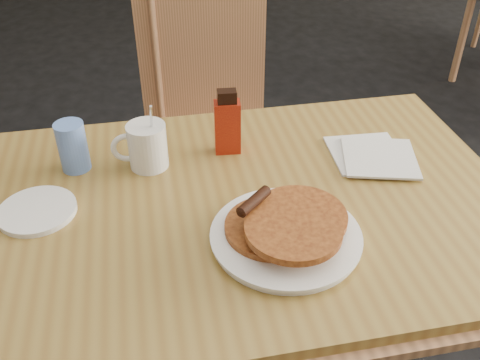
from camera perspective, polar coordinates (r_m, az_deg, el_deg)
name	(u,v)px	position (r m, az deg, el deg)	size (l,w,h in m)	color
main_table	(242,215)	(1.18, 0.25, -3.74)	(1.25, 0.87, 0.75)	olive
chair_main_far	(207,112)	(1.86, -3.54, 7.26)	(0.49, 0.49, 0.95)	tan
pancake_plate	(286,231)	(1.04, 4.97, -5.42)	(0.30, 0.30, 0.09)	white
coffee_mug	(146,145)	(1.25, -9.98, 3.67)	(0.13, 0.09, 0.17)	white
syrup_bottle	(227,124)	(1.27, -1.36, 6.00)	(0.06, 0.04, 0.16)	maroon
napkin_stack	(373,155)	(1.32, 13.98, 2.55)	(0.21, 0.22, 0.01)	silver
blue_tumbler	(73,146)	(1.28, -17.42, 3.43)	(0.07, 0.07, 0.12)	#5F88E0
side_saucer	(37,211)	(1.19, -20.82, -3.08)	(0.16, 0.16, 0.01)	white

